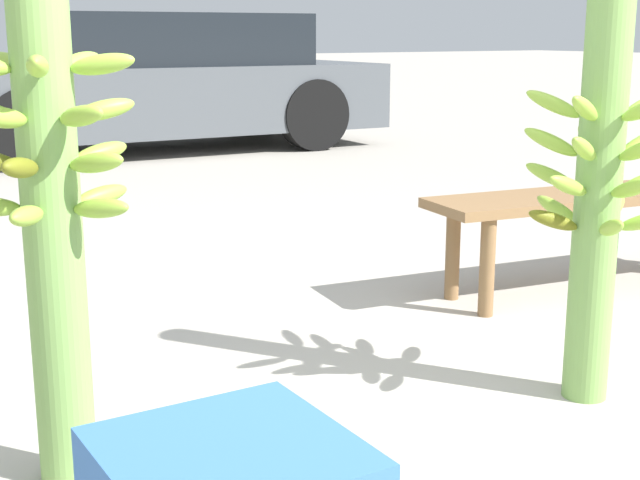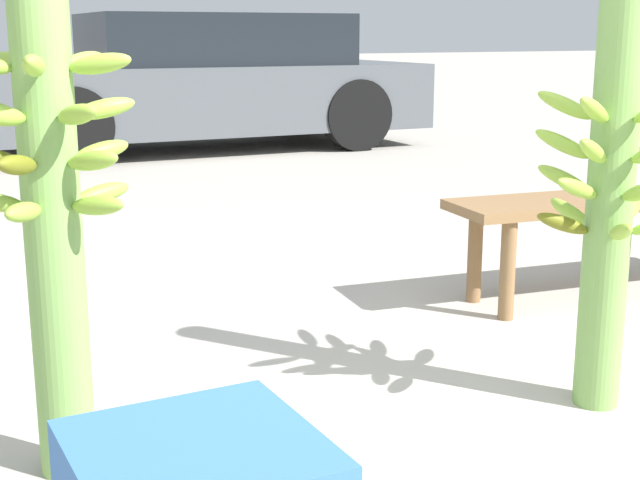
% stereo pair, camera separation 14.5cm
% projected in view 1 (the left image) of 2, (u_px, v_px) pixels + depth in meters
% --- Properties ---
extents(banana_stalk_left, '(0.44, 0.43, 1.43)m').
position_uv_depth(banana_stalk_left, '(50.00, 185.00, 2.06)').
color(banana_stalk_left, '#7AA851').
rests_on(banana_stalk_left, ground_plane).
extents(banana_stalk_center, '(0.46, 0.46, 1.29)m').
position_uv_depth(banana_stalk_center, '(599.00, 182.00, 2.58)').
color(banana_stalk_center, '#7AA851').
rests_on(banana_stalk_center, ground_plane).
extents(market_bench, '(1.60, 0.55, 0.43)m').
position_uv_depth(market_bench, '(599.00, 206.00, 3.78)').
color(market_bench, olive).
rests_on(market_bench, ground_plane).
extents(parked_car, '(4.29, 1.87, 1.26)m').
position_uv_depth(parked_car, '(157.00, 83.00, 8.35)').
color(parked_car, '#4C5156').
rests_on(parked_car, ground_plane).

